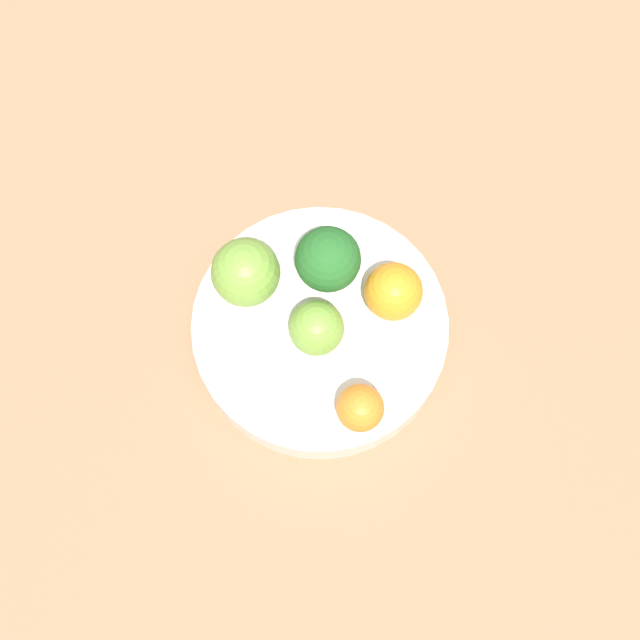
{
  "coord_description": "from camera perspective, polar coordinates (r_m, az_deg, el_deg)",
  "views": [
    {
      "loc": [
        0.05,
        0.23,
        0.76
      ],
      "look_at": [
        0.0,
        0.0,
        0.07
      ],
      "focal_mm": 50.0,
      "sensor_mm": 36.0,
      "label": 1
    }
  ],
  "objects": [
    {
      "name": "ground_plane",
      "position": [
        0.8,
        0.0,
        -1.51
      ],
      "size": [
        6.0,
        6.0,
        0.0
      ],
      "primitive_type": "plane",
      "color": "gray"
    },
    {
      "name": "table_surface",
      "position": [
        0.79,
        0.0,
        -1.3
      ],
      "size": [
        1.2,
        1.2,
        0.02
      ],
      "color": "#936D4C",
      "rests_on": "ground_plane"
    },
    {
      "name": "bowl",
      "position": [
        0.76,
        0.0,
        -0.67
      ],
      "size": [
        0.22,
        0.22,
        0.04
      ],
      "color": "silver",
      "rests_on": "table_surface"
    },
    {
      "name": "broccoli",
      "position": [
        0.73,
        0.51,
        3.88
      ],
      "size": [
        0.05,
        0.05,
        0.06
      ],
      "color": "#99C17A",
      "rests_on": "bowl"
    },
    {
      "name": "apple_red",
      "position": [
        0.73,
        -4.78,
        3.06
      ],
      "size": [
        0.06,
        0.06,
        0.06
      ],
      "color": "olive",
      "rests_on": "bowl"
    },
    {
      "name": "apple_green",
      "position": [
        0.72,
        -0.23,
        -0.52
      ],
      "size": [
        0.05,
        0.05,
        0.05
      ],
      "color": "olive",
      "rests_on": "bowl"
    },
    {
      "name": "orange_front",
      "position": [
        0.73,
        4.72,
        1.83
      ],
      "size": [
        0.05,
        0.05,
        0.05
      ],
      "color": "orange",
      "rests_on": "bowl"
    },
    {
      "name": "orange_back",
      "position": [
        0.71,
        2.59,
        -5.64
      ],
      "size": [
        0.04,
        0.04,
        0.04
      ],
      "color": "orange",
      "rests_on": "bowl"
    }
  ]
}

